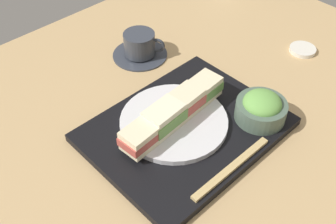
# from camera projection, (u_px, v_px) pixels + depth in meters

# --- Properties ---
(ground_plane) EXTENTS (1.40, 1.00, 0.03)m
(ground_plane) POSITION_uv_depth(u_px,v_px,m) (164.00, 119.00, 0.92)
(ground_plane) COLOR tan
(serving_tray) EXTENTS (0.40, 0.31, 0.02)m
(serving_tray) POSITION_uv_depth(u_px,v_px,m) (185.00, 129.00, 0.87)
(serving_tray) COLOR black
(serving_tray) RESTS_ON ground_plane
(sandwich_plate) EXTENTS (0.23, 0.23, 0.01)m
(sandwich_plate) POSITION_uv_depth(u_px,v_px,m) (174.00, 121.00, 0.86)
(sandwich_plate) COLOR silver
(sandwich_plate) RESTS_ON serving_tray
(sandwich_nearmost) EXTENTS (0.09, 0.06, 0.05)m
(sandwich_nearmost) POSITION_uv_depth(u_px,v_px,m) (142.00, 136.00, 0.79)
(sandwich_nearmost) COLOR beige
(sandwich_nearmost) RESTS_ON sandwich_plate
(sandwich_inner_near) EXTENTS (0.09, 0.06, 0.05)m
(sandwich_inner_near) POSITION_uv_depth(u_px,v_px,m) (164.00, 118.00, 0.82)
(sandwich_inner_near) COLOR #EFE5C1
(sandwich_inner_near) RESTS_ON sandwich_plate
(sandwich_inner_far) EXTENTS (0.09, 0.06, 0.05)m
(sandwich_inner_far) POSITION_uv_depth(u_px,v_px,m) (184.00, 103.00, 0.86)
(sandwich_inner_far) COLOR beige
(sandwich_inner_far) RESTS_ON sandwich_plate
(sandwich_farmost) EXTENTS (0.09, 0.06, 0.05)m
(sandwich_farmost) POSITION_uv_depth(u_px,v_px,m) (202.00, 89.00, 0.89)
(sandwich_farmost) COLOR beige
(sandwich_farmost) RESTS_ON sandwich_plate
(salad_bowl) EXTENTS (0.11, 0.11, 0.06)m
(salad_bowl) POSITION_uv_depth(u_px,v_px,m) (261.00, 108.00, 0.86)
(salad_bowl) COLOR #4C6051
(salad_bowl) RESTS_ON serving_tray
(chopsticks_pair) EXTENTS (0.21, 0.02, 0.01)m
(chopsticks_pair) POSITION_uv_depth(u_px,v_px,m) (232.00, 168.00, 0.78)
(chopsticks_pair) COLOR tan
(chopsticks_pair) RESTS_ON serving_tray
(coffee_cup) EXTENTS (0.14, 0.14, 0.07)m
(coffee_cup) POSITION_uv_depth(u_px,v_px,m) (140.00, 46.00, 1.05)
(coffee_cup) COLOR #333842
(coffee_cup) RESTS_ON ground_plane
(small_sauce_dish) EXTENTS (0.07, 0.07, 0.01)m
(small_sauce_dish) POSITION_uv_depth(u_px,v_px,m) (303.00, 50.00, 1.08)
(small_sauce_dish) COLOR silver
(small_sauce_dish) RESTS_ON ground_plane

